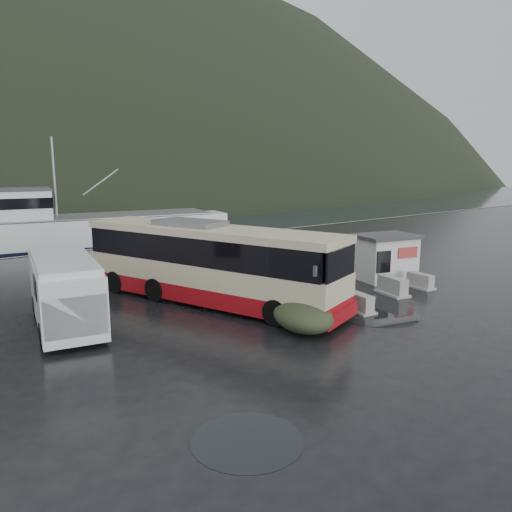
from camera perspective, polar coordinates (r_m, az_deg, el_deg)
ground at (r=21.95m, az=0.61°, el=-6.29°), size 160.00×160.00×0.00m
quay_edge at (r=39.28m, az=-17.67°, el=0.79°), size 160.00×0.60×1.50m
coach_bus at (r=23.45m, az=-5.33°, el=-5.23°), size 7.48×13.72×3.79m
white_van at (r=21.47m, az=-20.75°, el=-7.40°), size 3.50×7.01×2.81m
waste_bin_left at (r=23.83m, az=4.37°, el=-4.95°), size 1.17×1.17×1.39m
waste_bin_right at (r=23.31m, az=4.21°, el=-5.30°), size 1.35×1.35×1.45m
dome_tent at (r=19.59m, az=5.36°, el=-8.46°), size 2.84×3.43×1.17m
ticket_kiosk at (r=28.65m, az=14.46°, el=-2.59°), size 3.70×3.13×2.51m
jersey_barrier_a at (r=22.36m, az=11.62°, el=-6.20°), size 1.03×1.70×0.80m
jersey_barrier_b at (r=25.50m, az=15.28°, el=-4.26°), size 1.21×1.90×0.88m
jersey_barrier_c at (r=27.23m, az=18.21°, el=-3.48°), size 0.88×1.57×0.76m
fishing_trawler at (r=46.16m, az=-18.14°, el=2.17°), size 25.03×9.53×9.79m
puddles at (r=18.39m, az=10.33°, el=-9.88°), size 13.38×7.63×0.01m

